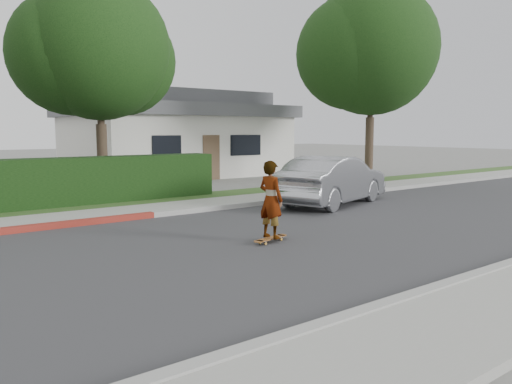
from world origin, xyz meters
TOP-DOWN VIEW (x-y plane):
  - ground at (0.00, 0.00)m, footprint 120.00×120.00m
  - road at (0.00, 0.00)m, footprint 60.00×8.00m
  - curb_near at (0.00, -4.10)m, footprint 60.00×0.20m
  - sidewalk_near at (0.00, -5.00)m, footprint 60.00×1.60m
  - curb_far at (0.00, 4.10)m, footprint 60.00×0.20m
  - sidewalk_far at (0.00, 5.00)m, footprint 60.00×1.60m
  - planting_strip at (0.00, 6.60)m, footprint 60.00×1.60m
  - tree_center at (1.49, 9.19)m, footprint 5.66×4.84m
  - tree_right at (12.49, 6.69)m, footprint 6.32×5.60m
  - house at (8.00, 16.00)m, footprint 10.60×8.60m
  - skateboard at (1.63, -0.10)m, footprint 0.99×0.40m
  - skateboarder at (1.63, -0.10)m, footprint 0.47×0.63m
  - car_silver at (6.52, 2.88)m, footprint 4.89×2.89m

SIDE VIEW (x-z plane):
  - ground at x=0.00m, z-range 0.00..0.00m
  - road at x=0.00m, z-range 0.00..0.01m
  - planting_strip at x=0.00m, z-range 0.00..0.10m
  - sidewalk_near at x=0.00m, z-range 0.00..0.12m
  - sidewalk_far at x=0.00m, z-range 0.00..0.12m
  - curb_near at x=0.00m, z-range 0.00..0.15m
  - curb_far at x=0.00m, z-range 0.00..0.15m
  - skateboard at x=1.63m, z-range 0.04..0.13m
  - car_silver at x=6.52m, z-range 0.00..1.52m
  - skateboarder at x=1.63m, z-range 0.10..1.69m
  - house at x=8.00m, z-range -0.05..4.25m
  - tree_center at x=1.49m, z-range 1.18..8.62m
  - tree_right at x=12.49m, z-range 1.35..9.91m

